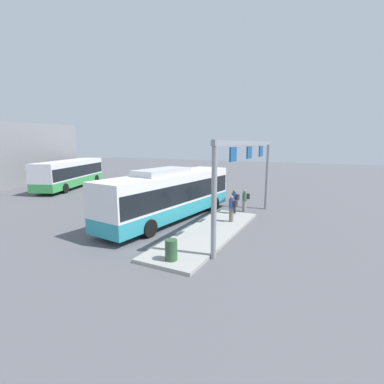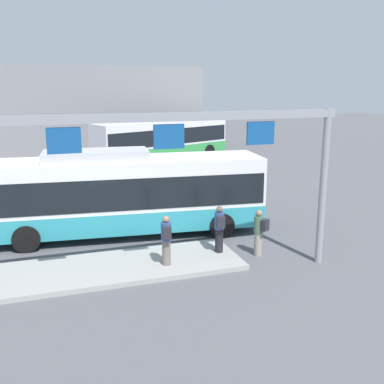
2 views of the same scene
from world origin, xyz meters
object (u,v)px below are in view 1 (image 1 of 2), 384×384
object	(u,v)px
person_boarding	(245,200)
trash_bin	(171,250)
bus_main	(171,193)
person_waiting_mid	(232,208)
bus_background_left	(71,172)
person_waiting_near	(234,201)

from	to	relation	value
person_boarding	trash_bin	distance (m)	10.15
bus_main	person_waiting_mid	world-z (taller)	bus_main
person_boarding	bus_background_left	bearing A→B (deg)	-35.56
person_boarding	trash_bin	world-z (taller)	person_boarding
bus_main	person_waiting_mid	distance (m)	4.14
trash_bin	person_boarding	bearing A→B (deg)	-1.11
person_waiting_near	trash_bin	xyz separation A→B (m)	(-8.77, -0.16, -0.44)
person_waiting_near	person_waiting_mid	size ratio (longest dim) A/B	1.00
bus_background_left	person_waiting_mid	bearing A→B (deg)	-126.75
person_waiting_near	person_boarding	bearing A→B (deg)	-94.40
bus_main	trash_bin	distance (m)	7.02
trash_bin	bus_background_left	bearing A→B (deg)	59.61
person_waiting_mid	bus_background_left	bearing A→B (deg)	-4.70
bus_main	person_waiting_near	xyz separation A→B (m)	(2.88, -3.46, -0.76)
bus_main	bus_background_left	world-z (taller)	bus_main
bus_background_left	person_boarding	world-z (taller)	bus_background_left
person_waiting_mid	trash_bin	distance (m)	6.73
person_boarding	person_waiting_mid	size ratio (longest dim) A/B	1.00
person_waiting_mid	person_waiting_near	bearing A→B (deg)	-65.93
bus_background_left	person_waiting_near	distance (m)	20.90
person_boarding	person_waiting_near	xyz separation A→B (m)	(-1.37, 0.36, 0.16)
bus_background_left	person_waiting_mid	world-z (taller)	bus_background_left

